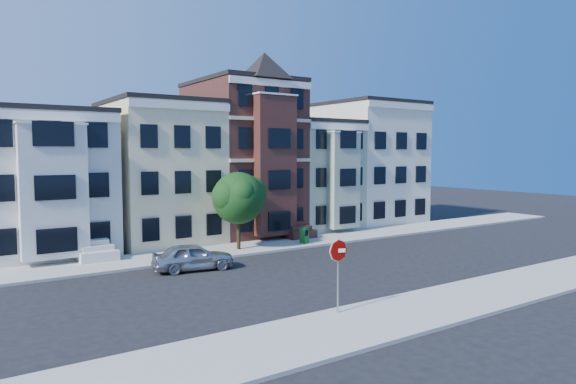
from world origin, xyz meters
TOP-DOWN VIEW (x-y plane):
  - ground at (0.00, 0.00)m, footprint 120.00×120.00m
  - far_sidewalk at (0.00, 8.00)m, footprint 60.00×4.00m
  - near_sidewalk at (0.00, -8.00)m, footprint 60.00×4.00m
  - house_white at (-15.00, 14.50)m, footprint 8.00×9.00m
  - house_yellow at (-7.00, 14.50)m, footprint 7.00×9.00m
  - house_brown at (0.00, 14.50)m, footprint 7.00×9.00m
  - house_green at (6.50, 14.50)m, footprint 6.00×9.00m
  - house_cream at (13.50, 14.50)m, footprint 8.00×9.00m
  - street_tree at (-4.06, 7.69)m, footprint 6.57×6.57m
  - parked_car at (-8.82, 4.21)m, footprint 4.70×2.49m
  - newspaper_box at (0.89, 7.08)m, footprint 0.64×0.60m
  - fire_hydrant at (-9.15, 6.47)m, footprint 0.29×0.29m
  - stop_sign at (-7.29, -6.57)m, footprint 0.91×0.44m

SIDE VIEW (x-z plane):
  - ground at x=0.00m, z-range 0.00..0.00m
  - far_sidewalk at x=0.00m, z-range 0.00..0.15m
  - near_sidewalk at x=0.00m, z-range 0.00..0.15m
  - fire_hydrant at x=-9.15m, z-range 0.15..0.77m
  - newspaper_box at x=0.89m, z-range 0.15..1.30m
  - parked_car at x=-8.82m, z-range 0.00..1.52m
  - stop_sign at x=-7.29m, z-range 0.15..3.51m
  - street_tree at x=-4.06m, z-range 0.15..6.49m
  - house_white at x=-15.00m, z-range 0.00..9.00m
  - house_green at x=6.50m, z-range 0.00..9.00m
  - house_yellow at x=-7.00m, z-range 0.00..10.00m
  - house_cream at x=13.50m, z-range 0.00..11.00m
  - house_brown at x=0.00m, z-range 0.00..12.00m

